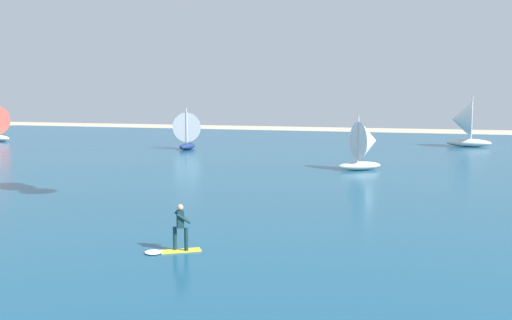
% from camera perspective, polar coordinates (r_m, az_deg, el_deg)
% --- Properties ---
extents(ocean, '(160.00, 90.00, 0.10)m').
position_cam_1_polar(ocean, '(50.34, 12.77, -0.35)').
color(ocean, navy).
rests_on(ocean, ground).
extents(kitesurfer, '(1.91, 1.60, 1.67)m').
position_cam_1_polar(kitesurfer, '(20.99, -7.78, -7.12)').
color(kitesurfer, yellow).
rests_on(kitesurfer, ocean).
extents(sailboat_far_right, '(3.64, 3.45, 4.06)m').
position_cam_1_polar(sailboat_far_right, '(45.03, 10.50, 1.41)').
color(sailboat_far_right, silver).
rests_on(sailboat_far_right, ocean).
extents(sailboat_near_shore, '(3.28, 3.81, 4.35)m').
position_cam_1_polar(sailboat_near_shore, '(62.98, -6.47, 2.86)').
color(sailboat_near_shore, navy).
rests_on(sailboat_near_shore, ocean).
extents(sailboat_center_horizon, '(4.74, 4.00, 5.60)m').
position_cam_1_polar(sailboat_center_horizon, '(69.61, 19.25, 3.33)').
color(sailboat_center_horizon, silver).
rests_on(sailboat_center_horizon, ocean).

